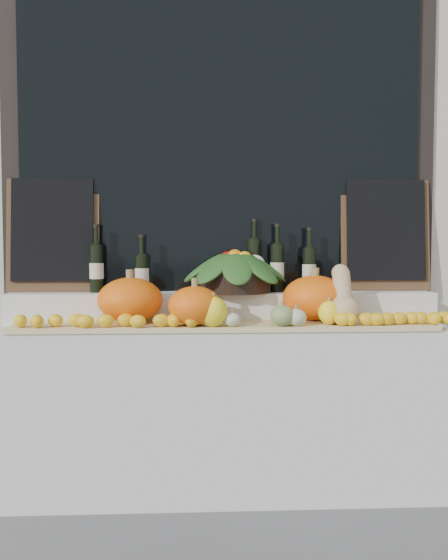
# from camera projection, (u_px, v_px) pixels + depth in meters

# --- Properties ---
(storefront_facade) EXTENTS (7.00, 0.94, 4.50)m
(storefront_facade) POSITION_uv_depth(u_px,v_px,m) (218.00, 92.00, 3.89)
(storefront_facade) COLOR beige
(storefront_facade) RESTS_ON ground
(display_sill) EXTENTS (2.30, 0.55, 0.88)m
(display_sill) POSITION_uv_depth(u_px,v_px,m) (223.00, 408.00, 3.28)
(display_sill) COLOR silver
(display_sill) RESTS_ON ground
(rear_tier) EXTENTS (2.30, 0.25, 0.16)m
(rear_tier) POSITION_uv_depth(u_px,v_px,m) (222.00, 307.00, 3.40)
(rear_tier) COLOR silver
(rear_tier) RESTS_ON display_sill
(straw_bedding) EXTENTS (2.10, 0.32, 0.02)m
(straw_bedding) POSITION_uv_depth(u_px,v_px,m) (225.00, 326.00, 3.13)
(straw_bedding) COLOR tan
(straw_bedding) RESTS_ON display_sill
(pumpkin_left) EXTENTS (0.38, 0.38, 0.23)m
(pumpkin_left) POSITION_uv_depth(u_px,v_px,m) (130.00, 300.00, 3.15)
(pumpkin_left) COLOR orange
(pumpkin_left) RESTS_ON straw_bedding
(pumpkin_right) EXTENTS (0.42, 0.42, 0.23)m
(pumpkin_right) POSITION_uv_depth(u_px,v_px,m) (315.00, 298.00, 3.25)
(pumpkin_right) COLOR orange
(pumpkin_right) RESTS_ON straw_bedding
(pumpkin_center) EXTENTS (0.29, 0.29, 0.19)m
(pumpkin_center) POSITION_uv_depth(u_px,v_px,m) (195.00, 306.00, 3.05)
(pumpkin_center) COLOR orange
(pumpkin_center) RESTS_ON straw_bedding
(butternut_squash) EXTENTS (0.16, 0.21, 0.30)m
(butternut_squash) POSITION_uv_depth(u_px,v_px,m) (343.00, 299.00, 3.13)
(butternut_squash) COLOR tan
(butternut_squash) RESTS_ON straw_bedding
(decorative_gourds) EXTENTS (0.70, 0.18, 0.17)m
(decorative_gourds) POSITION_uv_depth(u_px,v_px,m) (260.00, 314.00, 3.03)
(decorative_gourds) COLOR #2F5B1B
(decorative_gourds) RESTS_ON straw_bedding
(lemon_heap) EXTENTS (2.20, 0.16, 0.06)m
(lemon_heap) POSITION_uv_depth(u_px,v_px,m) (226.00, 320.00, 3.02)
(lemon_heap) COLOR yellow
(lemon_heap) RESTS_ON straw_bedding
(produce_bowl) EXTENTS (0.60, 0.60, 0.24)m
(produce_bowl) POSITION_uv_depth(u_px,v_px,m) (235.00, 271.00, 3.38)
(produce_bowl) COLOR black
(produce_bowl) RESTS_ON rear_tier
(wine_bottle_far_left) EXTENTS (0.08, 0.08, 0.37)m
(wine_bottle_far_left) POSITION_uv_depth(u_px,v_px,m) (97.00, 268.00, 3.37)
(wine_bottle_far_left) COLOR black
(wine_bottle_far_left) RESTS_ON rear_tier
(wine_bottle_near_left) EXTENTS (0.08, 0.08, 0.31)m
(wine_bottle_near_left) POSITION_uv_depth(u_px,v_px,m) (142.00, 273.00, 3.36)
(wine_bottle_near_left) COLOR black
(wine_bottle_near_left) RESTS_ON rear_tier
(wine_bottle_tall) EXTENTS (0.08, 0.08, 0.40)m
(wine_bottle_tall) POSITION_uv_depth(u_px,v_px,m) (254.00, 265.00, 3.46)
(wine_bottle_tall) COLOR black
(wine_bottle_tall) RESTS_ON rear_tier
(wine_bottle_near_right) EXTENTS (0.08, 0.08, 0.37)m
(wine_bottle_near_right) POSITION_uv_depth(u_px,v_px,m) (277.00, 267.00, 3.41)
(wine_bottle_near_right) COLOR black
(wine_bottle_near_right) RESTS_ON rear_tier
(wine_bottle_far_right) EXTENTS (0.08, 0.08, 0.35)m
(wine_bottle_far_right) POSITION_uv_depth(u_px,v_px,m) (309.00, 269.00, 3.41)
(wine_bottle_far_right) COLOR black
(wine_bottle_far_right) RESTS_ON rear_tier
(chalkboard_left) EXTENTS (0.50, 0.09, 0.62)m
(chalkboard_left) POSITION_uv_depth(u_px,v_px,m) (53.00, 233.00, 3.39)
(chalkboard_left) COLOR #4C331E
(chalkboard_left) RESTS_ON rear_tier
(chalkboard_right) EXTENTS (0.50, 0.09, 0.62)m
(chalkboard_right) POSITION_uv_depth(u_px,v_px,m) (386.00, 233.00, 3.48)
(chalkboard_right) COLOR #4C331E
(chalkboard_right) RESTS_ON rear_tier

